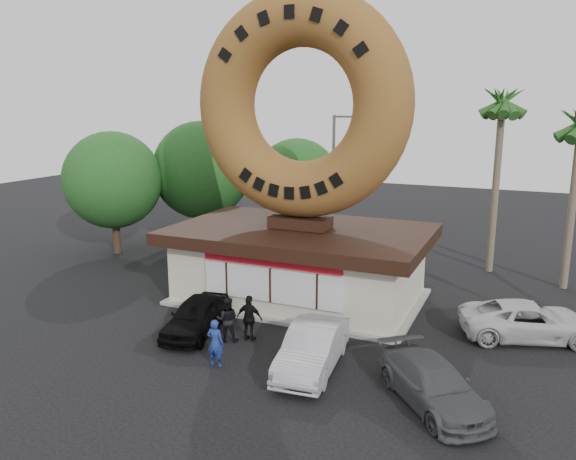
% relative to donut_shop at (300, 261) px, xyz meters
% --- Properties ---
extents(ground, '(90.00, 90.00, 0.00)m').
position_rel_donut_shop_xyz_m(ground, '(0.00, -5.98, -1.77)').
color(ground, black).
rests_on(ground, ground).
extents(donut_shop, '(11.20, 7.20, 3.80)m').
position_rel_donut_shop_xyz_m(donut_shop, '(0.00, 0.00, 0.00)').
color(donut_shop, silver).
rests_on(donut_shop, ground).
extents(giant_donut, '(9.56, 2.44, 9.56)m').
position_rel_donut_shop_xyz_m(giant_donut, '(0.00, 0.02, 6.81)').
color(giant_donut, brown).
rests_on(giant_donut, donut_shop).
extents(tree_west, '(6.00, 6.00, 7.65)m').
position_rel_donut_shop_xyz_m(tree_west, '(-9.50, 7.02, 2.87)').
color(tree_west, '#473321').
rests_on(tree_west, ground).
extents(tree_mid, '(5.20, 5.20, 6.63)m').
position_rel_donut_shop_xyz_m(tree_mid, '(-4.00, 9.02, 2.25)').
color(tree_mid, '#473321').
rests_on(tree_mid, ground).
extents(tree_far, '(5.60, 5.60, 7.14)m').
position_rel_donut_shop_xyz_m(tree_far, '(-13.00, 3.02, 2.56)').
color(tree_far, '#473321').
rests_on(tree_far, ground).
extents(palm_near, '(2.60, 2.60, 9.75)m').
position_rel_donut_shop_xyz_m(palm_near, '(7.50, 8.02, 6.65)').
color(palm_near, '#726651').
rests_on(palm_near, ground).
extents(street_lamp, '(2.11, 0.20, 8.00)m').
position_rel_donut_shop_xyz_m(street_lamp, '(-1.86, 10.02, 2.72)').
color(street_lamp, '#59595E').
rests_on(street_lamp, ground).
extents(person_left, '(0.62, 0.43, 1.66)m').
position_rel_donut_shop_xyz_m(person_left, '(-0.00, -7.35, -0.94)').
color(person_left, navy).
rests_on(person_left, ground).
extents(person_center, '(1.00, 0.90, 1.70)m').
position_rel_donut_shop_xyz_m(person_center, '(-0.66, -5.40, -0.92)').
color(person_center, black).
rests_on(person_center, ground).
extents(person_right, '(1.05, 0.48, 1.75)m').
position_rel_donut_shop_xyz_m(person_right, '(0.07, -5.02, -0.89)').
color(person_right, black).
rests_on(person_right, ground).
extents(car_black, '(2.27, 4.27, 1.38)m').
position_rel_donut_shop_xyz_m(car_black, '(-2.13, -5.22, -1.07)').
color(car_black, black).
rests_on(car_black, ground).
extents(car_silver, '(2.05, 4.66, 1.49)m').
position_rel_donut_shop_xyz_m(car_silver, '(3.05, -6.22, -1.02)').
color(car_silver, '#B1B1B7').
rests_on(car_silver, ground).
extents(car_grey, '(4.26, 4.57, 1.29)m').
position_rel_donut_shop_xyz_m(car_grey, '(7.11, -6.90, -1.12)').
color(car_grey, '#4F5053').
rests_on(car_grey, ground).
extents(car_white, '(5.50, 3.81, 1.40)m').
position_rel_donut_shop_xyz_m(car_white, '(9.58, -0.61, -1.07)').
color(car_white, silver).
rests_on(car_white, ground).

